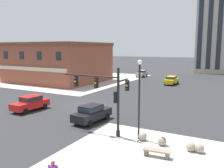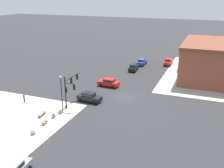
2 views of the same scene
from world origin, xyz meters
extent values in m
plane|color=#2D2D30|center=(0.00, 0.00, 0.00)|extent=(320.00, 320.00, 0.00)
cube|color=#B7B2A8|center=(-20.00, 20.00, 0.00)|extent=(32.00, 32.00, 0.02)
cylinder|color=black|center=(8.34, -7.73, 0.25)|extent=(0.32, 0.32, 0.50)
cylinder|color=black|center=(8.34, -7.73, 2.80)|extent=(0.20, 0.20, 5.60)
cylinder|color=black|center=(5.68, -7.73, 4.83)|extent=(5.33, 0.12, 0.12)
cylinder|color=black|center=(8.34, -6.83, 4.53)|extent=(0.11, 1.80, 0.11)
cube|color=black|center=(6.29, -7.73, 4.28)|extent=(0.28, 0.28, 0.90)
sphere|color=#282828|center=(6.29, -7.89, 4.56)|extent=(0.18, 0.18, 0.18)
sphere|color=orange|center=(6.29, -7.89, 4.28)|extent=(0.18, 0.18, 0.18)
sphere|color=#282828|center=(6.29, -7.89, 4.00)|extent=(0.18, 0.18, 0.18)
cube|color=black|center=(4.24, -7.73, 4.28)|extent=(0.28, 0.28, 0.90)
sphere|color=#282828|center=(4.24, -7.89, 4.56)|extent=(0.18, 0.18, 0.18)
sphere|color=orange|center=(4.24, -7.89, 4.28)|extent=(0.18, 0.18, 0.18)
sphere|color=#282828|center=(4.24, -7.89, 4.00)|extent=(0.18, 0.18, 0.18)
cube|color=black|center=(8.14, -7.73, 3.23)|extent=(0.28, 0.28, 0.90)
sphere|color=#282828|center=(7.98, -7.73, 3.51)|extent=(0.18, 0.18, 0.18)
sphere|color=orange|center=(7.98, -7.73, 3.23)|extent=(0.18, 0.18, 0.18)
sphere|color=#282828|center=(7.98, -7.73, 2.95)|extent=(0.18, 0.18, 0.18)
cube|color=black|center=(8.34, -6.03, 3.98)|extent=(0.28, 0.28, 0.90)
sphere|color=#282828|center=(8.34, -6.19, 4.26)|extent=(0.18, 0.18, 0.18)
sphere|color=orange|center=(8.34, -6.19, 3.98)|extent=(0.18, 0.18, 0.18)
sphere|color=#282828|center=(8.34, -6.19, 3.70)|extent=(0.18, 0.18, 0.18)
sphere|color=gray|center=(10.41, -7.57, 0.33)|extent=(0.65, 0.65, 0.65)
sphere|color=gray|center=(12.02, -7.78, 0.33)|extent=(0.65, 0.65, 0.65)
sphere|color=gray|center=(14.09, -7.83, 0.33)|extent=(0.65, 0.65, 0.65)
sphere|color=gray|center=(14.66, -7.79, 0.33)|extent=(0.65, 0.65, 0.65)
cube|color=#9E7F66|center=(12.28, -9.82, 0.44)|extent=(1.84, 0.67, 0.10)
cube|color=#665B51|center=(11.58, -9.90, 0.20)|extent=(0.28, 0.43, 0.39)
cube|color=#665B51|center=(12.97, -9.75, 0.20)|extent=(0.28, 0.43, 0.39)
sphere|color=brown|center=(8.88, -15.95, 1.49)|extent=(0.21, 0.21, 0.21)
cylinder|color=black|center=(10.00, -7.40, 2.95)|extent=(0.14, 0.14, 5.90)
sphere|color=white|center=(10.00, -7.40, 6.08)|extent=(0.36, 0.36, 0.36)
cube|color=red|center=(-4.28, -5.20, 0.70)|extent=(2.02, 4.50, 0.76)
cube|color=red|center=(-4.27, -5.05, 1.38)|extent=(1.62, 2.20, 0.60)
cube|color=#232D38|center=(-4.27, -5.05, 1.38)|extent=(1.66, 2.29, 0.40)
cylinder|color=black|center=(-3.53, -6.61, 0.32)|extent=(0.26, 0.65, 0.64)
cylinder|color=black|center=(-5.20, -6.51, 0.32)|extent=(0.26, 0.65, 0.64)
cylinder|color=black|center=(-3.37, -3.89, 0.32)|extent=(0.26, 0.65, 0.64)
cylinder|color=black|center=(-5.04, -3.78, 0.32)|extent=(0.26, 0.65, 0.64)
cube|color=#99999E|center=(-4.90, 31.25, 0.70)|extent=(1.91, 4.46, 0.76)
cube|color=#99999E|center=(-4.90, 31.40, 1.38)|extent=(1.57, 2.16, 0.60)
cube|color=#232D38|center=(-4.90, 31.40, 1.38)|extent=(1.61, 2.25, 0.40)
cylinder|color=black|center=(-4.01, 29.91, 0.32)|extent=(0.24, 0.65, 0.64)
cylinder|color=black|center=(-5.68, 29.86, 0.32)|extent=(0.24, 0.65, 0.64)
cylinder|color=black|center=(-4.11, 32.64, 0.32)|extent=(0.24, 0.65, 0.64)
cylinder|color=black|center=(-5.78, 32.58, 0.32)|extent=(0.24, 0.65, 0.64)
cube|color=gold|center=(4.85, 22.21, 0.70)|extent=(1.96, 4.48, 0.76)
cube|color=gold|center=(4.84, 22.06, 1.38)|extent=(1.59, 2.18, 0.60)
cube|color=#232D38|center=(4.84, 22.06, 1.38)|extent=(1.63, 2.27, 0.40)
cylinder|color=black|center=(4.08, 23.61, 0.32)|extent=(0.25, 0.65, 0.64)
cylinder|color=black|center=(5.75, 23.53, 0.32)|extent=(0.25, 0.65, 0.64)
cylinder|color=black|center=(3.95, 20.89, 0.32)|extent=(0.25, 0.65, 0.64)
cylinder|color=black|center=(5.62, 20.81, 0.32)|extent=(0.25, 0.65, 0.64)
cube|color=black|center=(4.29, -5.36, 0.70)|extent=(2.13, 4.53, 0.76)
cube|color=black|center=(4.28, -5.51, 1.38)|extent=(1.67, 2.23, 0.60)
cube|color=#232D38|center=(4.28, -5.51, 1.38)|extent=(1.71, 2.32, 0.40)
cylinder|color=black|center=(3.58, -3.93, 0.32)|extent=(0.27, 0.66, 0.64)
cylinder|color=black|center=(5.24, -4.08, 0.32)|extent=(0.27, 0.66, 0.64)
cylinder|color=black|center=(3.35, -6.65, 0.32)|extent=(0.27, 0.66, 0.64)
cylinder|color=black|center=(5.01, -6.79, 0.32)|extent=(0.27, 0.66, 0.64)
cube|color=brown|center=(-18.09, 15.81, 3.81)|extent=(18.17, 15.63, 7.63)
cube|color=brown|center=(-18.09, 15.81, 7.93)|extent=(18.53, 15.94, 0.60)
cube|color=beige|center=(-18.09, 7.88, 3.24)|extent=(17.26, 0.24, 0.70)
cube|color=#1E2833|center=(-24.90, 7.96, 5.72)|extent=(1.10, 0.08, 1.50)
cube|color=#1E2833|center=(-20.36, 7.96, 5.72)|extent=(1.10, 0.08, 1.50)
cube|color=#1E2833|center=(-15.81, 7.96, 5.72)|extent=(1.10, 0.08, 1.50)
cube|color=#1E2833|center=(-11.27, 7.96, 5.72)|extent=(1.10, 0.08, 1.50)
camera|label=1|loc=(16.83, -24.44, 7.16)|focal=38.60mm
camera|label=2|loc=(42.66, 13.98, 18.35)|focal=41.59mm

